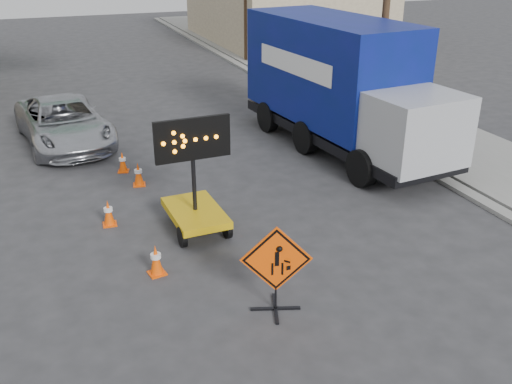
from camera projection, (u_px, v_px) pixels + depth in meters
ground at (297, 334)px, 10.58m from camera, size 100.00×100.00×0.00m
curb_right at (300, 99)px, 25.70m from camera, size 0.40×60.00×0.12m
sidewalk_right at (345, 94)px, 26.46m from camera, size 4.00×60.00×0.15m
building_right_far at (283, 7)px, 39.46m from camera, size 10.00×14.00×4.60m
utility_pole_near at (387, 2)px, 19.83m from camera, size 1.80×0.26×9.00m
construction_sign at (276, 267)px, 10.89m from camera, size 1.33×0.96×1.85m
arrow_board at (195, 206)px, 14.13m from camera, size 1.85×2.09×2.93m
pickup_truck at (64, 122)px, 20.00m from camera, size 3.37×6.05×1.60m
box_truck at (340, 92)px, 19.18m from camera, size 3.58×9.33×4.33m
cone_a at (156, 260)px, 12.34m from camera, size 0.41×0.41×0.71m
cone_b at (108, 213)px, 14.47m from camera, size 0.37×0.37×0.69m
cone_c at (138, 174)px, 16.80m from camera, size 0.41×0.41×0.71m
cone_d at (123, 162)px, 17.80m from camera, size 0.41×0.41×0.65m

